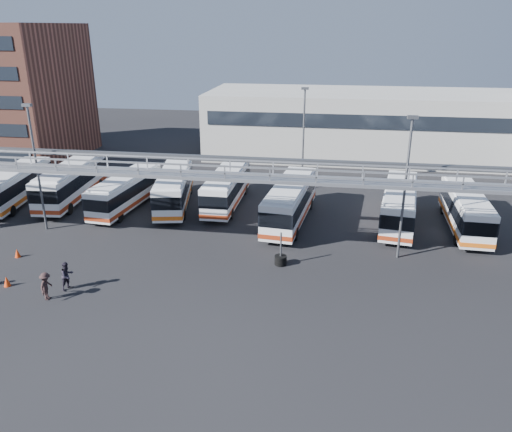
# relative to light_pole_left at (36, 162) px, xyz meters

# --- Properties ---
(ground) EXTENTS (140.00, 140.00, 0.00)m
(ground) POSITION_rel_light_pole_left_xyz_m (16.00, -8.00, -5.73)
(ground) COLOR black
(ground) RESTS_ON ground
(gantry) EXTENTS (51.40, 5.15, 7.10)m
(gantry) POSITION_rel_light_pole_left_xyz_m (16.00, -2.13, -0.22)
(gantry) COLOR #999BA1
(gantry) RESTS_ON ground
(warehouse) EXTENTS (42.00, 14.00, 8.00)m
(warehouse) POSITION_rel_light_pole_left_xyz_m (28.00, 30.00, -1.73)
(warehouse) COLOR #9E9E99
(warehouse) RESTS_ON ground
(light_pole_left) EXTENTS (0.70, 0.35, 10.21)m
(light_pole_left) POSITION_rel_light_pole_left_xyz_m (0.00, 0.00, 0.00)
(light_pole_left) COLOR #4C4F54
(light_pole_left) RESTS_ON ground
(light_pole_mid) EXTENTS (0.70, 0.35, 10.21)m
(light_pole_mid) POSITION_rel_light_pole_left_xyz_m (28.00, -1.00, 0.00)
(light_pole_mid) COLOR #4C4F54
(light_pole_mid) RESTS_ON ground
(light_pole_back) EXTENTS (0.70, 0.35, 10.21)m
(light_pole_back) POSITION_rel_light_pole_left_xyz_m (20.00, 14.00, 0.00)
(light_pole_back) COLOR #4C4F54
(light_pole_back) RESTS_ON ground
(bus_0) EXTENTS (3.94, 11.05, 3.28)m
(bus_0) POSITION_rel_light_pole_left_xyz_m (-6.17, 5.57, -3.91)
(bus_0) COLOR white
(bus_0) RESTS_ON ground
(bus_1) EXTENTS (3.62, 11.66, 3.49)m
(bus_1) POSITION_rel_light_pole_left_xyz_m (-1.35, 7.09, -3.80)
(bus_1) COLOR white
(bus_1) RESTS_ON ground
(bus_2) EXTENTS (3.30, 10.36, 3.09)m
(bus_2) POSITION_rel_light_pole_left_xyz_m (4.60, 5.77, -4.02)
(bus_2) COLOR white
(bus_2) RESTS_ON ground
(bus_3) EXTENTS (4.61, 11.23, 3.33)m
(bus_3) POSITION_rel_light_pole_left_xyz_m (8.74, 7.09, -3.89)
(bus_3) COLOR white
(bus_3) RESTS_ON ground
(bus_4) EXTENTS (2.53, 10.74, 3.26)m
(bus_4) POSITION_rel_light_pole_left_xyz_m (13.47, 8.07, -3.92)
(bus_4) COLOR white
(bus_4) RESTS_ON ground
(bus_5) EXTENTS (3.82, 11.66, 3.48)m
(bus_5) POSITION_rel_light_pole_left_xyz_m (19.64, 4.76, -3.80)
(bus_5) COLOR white
(bus_5) RESTS_ON ground
(bus_7) EXTENTS (4.08, 11.20, 3.33)m
(bus_7) POSITION_rel_light_pole_left_xyz_m (28.67, 5.68, -3.89)
(bus_7) COLOR white
(bus_7) RESTS_ON ground
(bus_8) EXTENTS (2.81, 10.71, 3.23)m
(bus_8) POSITION_rel_light_pole_left_xyz_m (33.87, 5.42, -3.94)
(bus_8) COLOR white
(bus_8) RESTS_ON ground
(pedestrian_b) EXTENTS (0.99, 1.10, 1.86)m
(pedestrian_b) POSITION_rel_light_pole_left_xyz_m (6.84, -9.04, -4.80)
(pedestrian_b) COLOR #241F2B
(pedestrian_b) RESTS_ON ground
(pedestrian_c) EXTENTS (0.76, 1.21, 1.78)m
(pedestrian_c) POSITION_rel_light_pole_left_xyz_m (6.22, -10.43, -4.84)
(pedestrian_c) COLOR #2E1F1F
(pedestrian_c) RESTS_ON ground
(cone_left) EXTENTS (0.54, 0.54, 0.69)m
(cone_left) POSITION_rel_light_pole_left_xyz_m (2.75, -9.33, -5.38)
(cone_left) COLOR #EB3A0D
(cone_left) RESTS_ON ground
(cone_right) EXTENTS (0.54, 0.54, 0.65)m
(cone_right) POSITION_rel_light_pole_left_xyz_m (0.83, -5.26, -5.40)
(cone_right) COLOR #EB3A0D
(cone_right) RESTS_ON ground
(tire_stack) EXTENTS (0.85, 0.85, 2.42)m
(tire_stack) POSITION_rel_light_pole_left_xyz_m (19.78, -3.50, -5.32)
(tire_stack) COLOR black
(tire_stack) RESTS_ON ground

